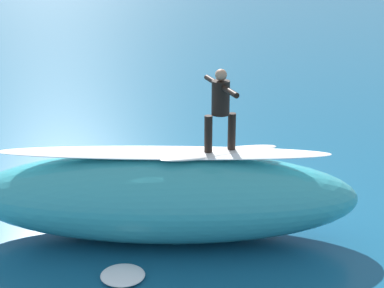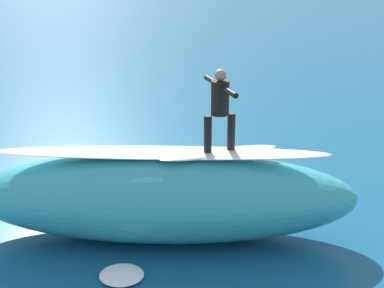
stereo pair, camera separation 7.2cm
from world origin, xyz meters
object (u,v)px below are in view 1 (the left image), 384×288
at_px(surfboard_riding, 220,153).
at_px(surfer_paddling, 170,160).
at_px(surfer_riding, 221,104).
at_px(surfboard_paddling, 171,169).

bearing_deg(surfboard_riding, surfer_paddling, -92.84).
height_order(surfer_riding, surfer_paddling, surfer_riding).
xyz_separation_m(surfer_riding, surfboard_paddling, (1.15, -3.41, -2.58)).
bearing_deg(surfer_riding, surfboard_riding, -156.49).
xyz_separation_m(surfboard_riding, surfboard_paddling, (1.15, -3.41, -1.66)).
bearing_deg(surfboard_paddling, surfboard_riding, -2.54).
xyz_separation_m(surfer_riding, surfer_paddling, (1.19, -3.52, -2.42)).
relative_size(surfboard_riding, surfer_paddling, 1.47).
height_order(surfboard_riding, surfer_riding, surfer_riding).
bearing_deg(surfer_paddling, surfboard_riding, -2.46).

